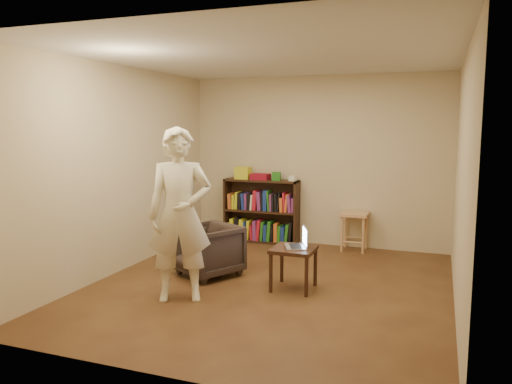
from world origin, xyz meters
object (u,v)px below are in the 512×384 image
(stool, at_px, (354,220))
(bookshelf, at_px, (262,214))
(side_table, at_px, (294,255))
(laptop, at_px, (299,242))
(person, at_px, (180,215))
(armchair, at_px, (208,250))

(stool, bearing_deg, bookshelf, 177.53)
(side_table, bearing_deg, bookshelf, 118.55)
(side_table, height_order, laptop, laptop)
(stool, height_order, laptop, laptop)
(stool, relative_size, person, 0.31)
(bookshelf, bearing_deg, laptop, -59.84)
(side_table, bearing_deg, armchair, 173.19)
(bookshelf, xyz_separation_m, person, (0.09, -2.81, 0.48))
(armchair, xyz_separation_m, laptop, (1.20, -0.10, 0.22))
(bookshelf, relative_size, laptop, 3.19)
(armchair, bearing_deg, laptop, 24.27)
(bookshelf, distance_m, side_table, 2.37)
(armchair, xyz_separation_m, side_table, (1.14, -0.14, 0.08))
(bookshelf, height_order, side_table, bookshelf)
(laptop, bearing_deg, bookshelf, -173.20)
(bookshelf, height_order, person, person)
(bookshelf, xyz_separation_m, stool, (1.49, -0.06, 0.02))
(bookshelf, relative_size, stool, 2.10)
(bookshelf, distance_m, laptop, 2.36)
(side_table, xyz_separation_m, person, (-1.04, -0.74, 0.52))
(side_table, height_order, person, person)
(stool, height_order, armchair, armchair)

